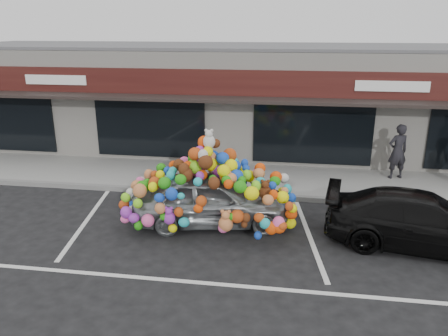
# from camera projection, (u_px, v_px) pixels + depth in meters

# --- Properties ---
(ground) EXTENTS (90.00, 90.00, 0.00)m
(ground) POSITION_uv_depth(u_px,v_px,m) (200.00, 232.00, 11.29)
(ground) COLOR black
(ground) RESTS_ON ground
(shop_building) EXTENTS (24.00, 7.20, 4.31)m
(shop_building) POSITION_uv_depth(u_px,v_px,m) (239.00, 97.00, 18.54)
(shop_building) COLOR silver
(shop_building) RESTS_ON ground
(sidewalk) EXTENTS (26.00, 3.00, 0.15)m
(sidewalk) POSITION_uv_depth(u_px,v_px,m) (223.00, 178.00, 15.03)
(sidewalk) COLOR gray
(sidewalk) RESTS_ON ground
(kerb) EXTENTS (26.00, 0.18, 0.16)m
(kerb) POSITION_uv_depth(u_px,v_px,m) (216.00, 194.00, 13.62)
(kerb) COLOR slate
(kerb) RESTS_ON ground
(parking_stripe_left) EXTENTS (0.73, 4.37, 0.01)m
(parking_stripe_left) POSITION_uv_depth(u_px,v_px,m) (87.00, 221.00, 11.93)
(parking_stripe_left) COLOR silver
(parking_stripe_left) RESTS_ON ground
(parking_stripe_mid) EXTENTS (0.73, 4.37, 0.01)m
(parking_stripe_mid) POSITION_uv_depth(u_px,v_px,m) (309.00, 236.00, 11.08)
(parking_stripe_mid) COLOR silver
(parking_stripe_mid) RESTS_ON ground
(lane_line) EXTENTS (14.00, 0.12, 0.01)m
(lane_line) POSITION_uv_depth(u_px,v_px,m) (273.00, 289.00, 8.85)
(lane_line) COLOR silver
(lane_line) RESTS_ON ground
(toy_car) EXTENTS (3.01, 4.68, 2.57)m
(toy_car) POSITION_uv_depth(u_px,v_px,m) (211.00, 193.00, 11.52)
(toy_car) COLOR #AEB5B9
(toy_car) RESTS_ON ground
(black_sedan) EXTENTS (2.49, 4.76, 1.32)m
(black_sedan) POSITION_uv_depth(u_px,v_px,m) (423.00, 221.00, 10.37)
(black_sedan) COLOR black
(black_sedan) RESTS_ON ground
(pedestrian_a) EXTENTS (0.79, 0.64, 1.86)m
(pedestrian_a) POSITION_uv_depth(u_px,v_px,m) (398.00, 151.00, 14.54)
(pedestrian_a) COLOR black
(pedestrian_a) RESTS_ON sidewalk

